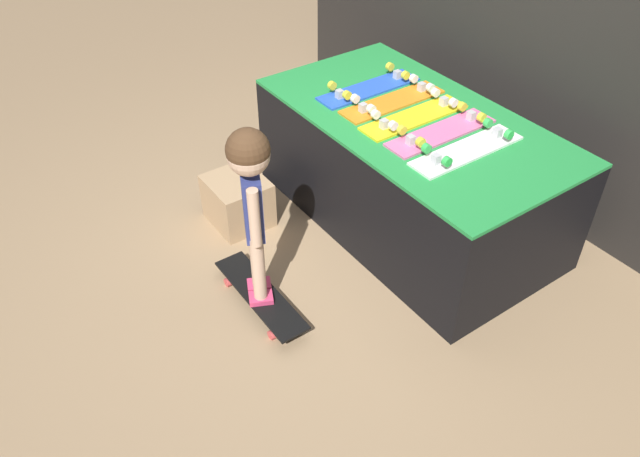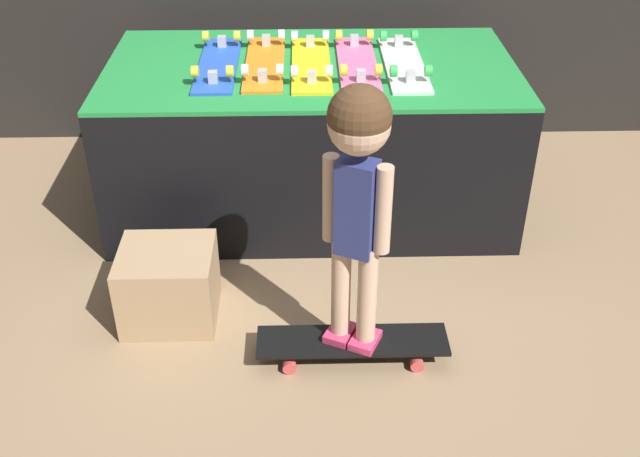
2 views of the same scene
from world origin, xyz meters
TOP-DOWN VIEW (x-y plane):
  - ground_plane at (0.00, 0.00)m, footprint 16.00×16.00m
  - display_rack at (0.00, 0.69)m, footprint 1.92×1.03m
  - skateboard_blue_on_rack at (-0.43, 0.69)m, footprint 0.18×0.70m
  - skateboard_orange_on_rack at (-0.22, 0.70)m, footprint 0.18×0.70m
  - skateboard_yellow_on_rack at (0.00, 0.68)m, footprint 0.18×0.70m
  - skateboard_pink_on_rack at (0.22, 0.69)m, footprint 0.18×0.70m
  - skateboard_white_on_rack at (0.43, 0.67)m, footprint 0.18×0.70m
  - skateboard_on_floor at (0.14, -0.49)m, footprint 0.73×0.18m
  - child at (0.14, -0.49)m, footprint 0.23×0.21m
  - storage_box at (-0.60, -0.21)m, footprint 0.38×0.34m

SIDE VIEW (x-z plane):
  - ground_plane at x=0.00m, z-range 0.00..0.00m
  - skateboard_on_floor at x=0.14m, z-range 0.03..0.12m
  - storage_box at x=-0.60m, z-range 0.00..0.32m
  - display_rack at x=0.00m, z-range 0.00..0.74m
  - skateboard_blue_on_rack at x=-0.43m, z-range 0.71..0.81m
  - skateboard_orange_on_rack at x=-0.22m, z-range 0.71..0.81m
  - skateboard_yellow_on_rack at x=0.00m, z-range 0.71..0.81m
  - skateboard_pink_on_rack at x=0.22m, z-range 0.71..0.81m
  - skateboard_white_on_rack at x=0.43m, z-range 0.71..0.81m
  - child at x=0.14m, z-range 0.30..1.33m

